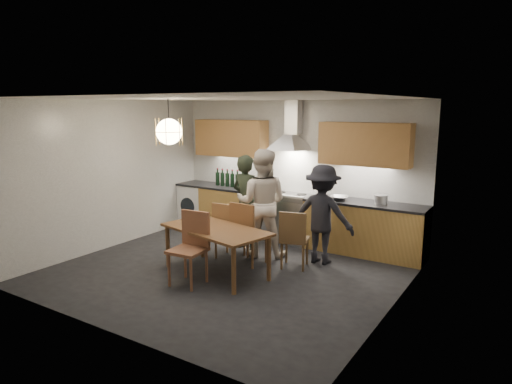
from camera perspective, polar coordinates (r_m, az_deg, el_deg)
The scene contains 17 objects.
ground at distance 7.10m, azimuth -3.65°, elevation -9.85°, with size 5.00×5.00×0.00m, color black.
room_shell at distance 6.70m, azimuth -3.82°, elevation 3.96°, with size 5.02×4.52×2.61m.
counter_run at distance 8.54m, azimuth 4.15°, elevation -3.15°, with size 5.00×0.62×0.90m.
range_stove at distance 8.55m, azimuth 3.99°, elevation -3.19°, with size 0.90×0.60×0.92m.
wall_fixtures at distance 8.43m, azimuth 4.51°, elevation 6.46°, with size 4.30×0.54×1.10m.
pendant_lamp at distance 7.22m, azimuth -10.81°, elevation 7.42°, with size 0.43×0.43×0.70m.
dining_table at distance 6.83m, azimuth -5.03°, elevation -5.20°, with size 1.81×1.17×0.70m.
chair_back_left at distance 7.51m, azimuth -3.63°, elevation -4.36°, with size 0.45×0.45×0.95m.
chair_back_mid at distance 7.18m, azimuth -1.22°, elevation -4.71°, with size 0.49×0.49×1.02m.
chair_back_right at distance 7.06m, azimuth 4.74°, elevation -5.50°, with size 0.51×0.51×0.92m.
chair_front at distance 6.56m, azimuth -8.08°, elevation -6.28°, with size 0.50×0.50×1.03m.
person_left at distance 7.94m, azimuth -1.18°, elevation -1.32°, with size 0.61×0.40×1.67m, color black.
person_mid at distance 7.60m, azimuth 0.73°, elevation -1.37°, with size 0.88×0.68×1.80m, color beige.
person_right at distance 7.34m, azimuth 8.30°, elevation -2.78°, with size 1.03×0.59×1.59m, color black.
mixing_bowl at distance 7.94m, azimuth 10.35°, elevation -0.75°, with size 0.31×0.31×0.08m, color silver.
stock_pot at distance 7.75m, azimuth 15.35°, elevation -0.97°, with size 0.21×0.21×0.15m, color #BCBDC0.
wine_bottles at distance 9.10m, azimuth -2.98°, elevation 1.72°, with size 0.82×0.08×0.35m.
Camera 1 is at (3.92, -5.37, 2.49)m, focal length 32.00 mm.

